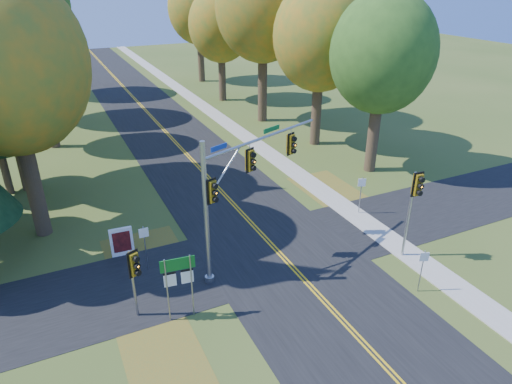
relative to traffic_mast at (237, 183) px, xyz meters
name	(u,v)px	position (x,y,z in m)	size (l,w,h in m)	color
ground	(294,269)	(2.37, -1.60, -4.62)	(160.00, 160.00, 0.00)	#394F1C
road_main	(294,269)	(2.37, -1.60, -4.61)	(8.00, 160.00, 0.02)	black
road_cross	(276,250)	(2.37, 0.40, -4.61)	(60.00, 6.00, 0.02)	black
centerline_left	(293,270)	(2.27, -1.60, -4.60)	(0.10, 160.00, 0.01)	gold
centerline_right	(296,269)	(2.47, -1.60, -4.60)	(0.10, 160.00, 0.01)	gold
sidewalk_east	(391,241)	(8.57, -1.60, -4.59)	(1.60, 160.00, 0.06)	#9E998E
leaf_patch_w_near	(148,260)	(-4.13, 2.40, -4.62)	(4.00, 6.00, 0.00)	brown
leaf_patch_e	(338,196)	(9.17, 4.40, -4.62)	(3.50, 8.00, 0.00)	brown
leaf_patch_w_far	(165,359)	(-5.13, -4.60, -4.62)	(3.00, 5.00, 0.00)	brown
tree_w_a	(7,64)	(-8.76, 7.79, 4.86)	(8.00, 8.00, 14.15)	#38281C
tree_e_a	(383,54)	(13.93, 7.18, 3.91)	(7.20, 7.20, 12.73)	#38281C
tree_e_b	(321,37)	(13.34, 13.98, 4.27)	(7.60, 7.60, 13.33)	#38281C
tree_w_c	(37,51)	(-7.17, 22.87, 3.32)	(6.80, 6.80, 11.91)	#38281C
tree_e_c	(263,7)	(12.25, 22.09, 6.04)	(8.80, 8.80, 15.79)	#38281C
tree_w_d	(22,17)	(-7.76, 31.59, 5.16)	(8.20, 8.20, 14.56)	#38281C
tree_e_d	(221,25)	(11.63, 31.28, 3.61)	(7.00, 7.00, 12.32)	#38281C
tree_w_e	(32,6)	(-6.55, 42.49, 5.45)	(8.40, 8.40, 14.97)	#38281C
tree_e_e	(199,9)	(12.84, 41.98, 4.57)	(7.80, 7.80, 13.74)	#38281C
traffic_mast	(237,183)	(0.00, 0.00, 0.00)	(7.41, 3.31, 7.19)	#989CA0
east_signal_pole	(415,194)	(8.11, -3.18, -0.89)	(0.57, 0.66, 4.92)	#9C9FA4
ped_signal_pole	(134,269)	(-5.43, -1.79, -2.07)	(0.51, 0.62, 3.43)	gray
route_sign_cluster	(179,276)	(-3.79, -2.54, -2.43)	(1.45, 0.22, 3.12)	gray
info_kiosk	(122,242)	(-5.16, 3.45, -3.82)	(1.18, 0.25, 1.62)	white
reg_sign_e_north	(361,189)	(8.90, 1.82, -2.93)	(0.45, 0.21, 2.47)	gray
reg_sign_e_south	(423,264)	(6.74, -5.61, -3.08)	(0.41, 0.18, 2.25)	gray
reg_sign_w	(145,240)	(-4.29, 1.66, -2.95)	(0.47, 0.07, 2.45)	gray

